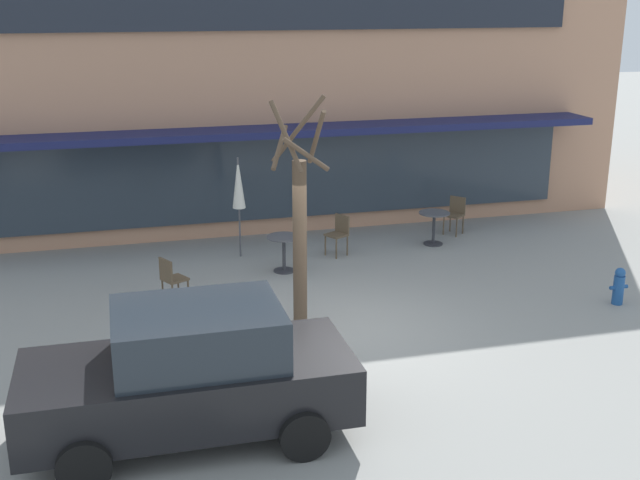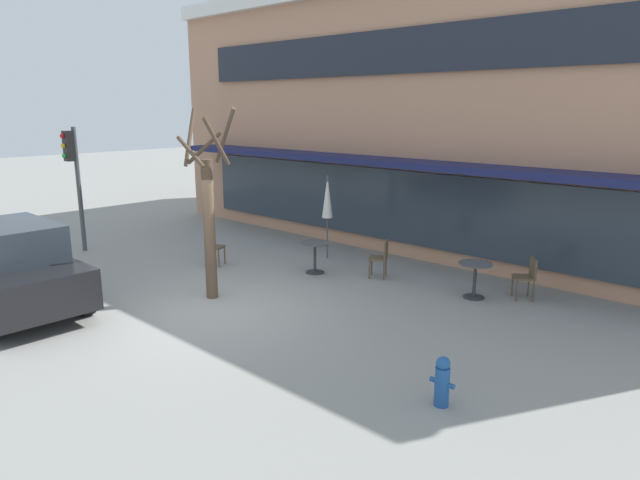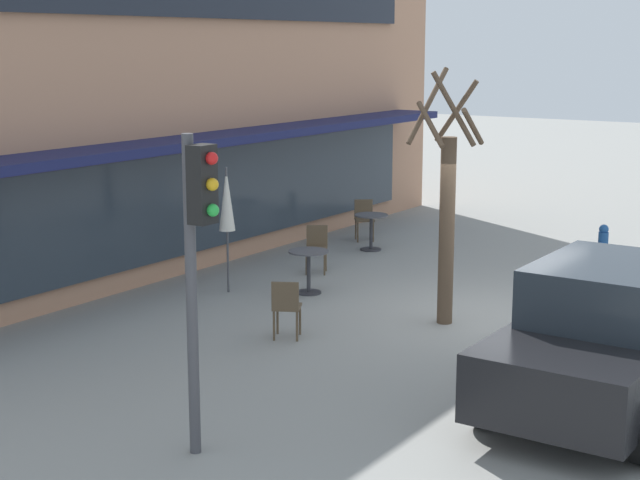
# 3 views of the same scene
# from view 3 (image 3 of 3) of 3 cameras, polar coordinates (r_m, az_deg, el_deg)

# --- Properties ---
(ground_plane) EXTENTS (80.00, 80.00, 0.00)m
(ground_plane) POSITION_cam_3_polar(r_m,az_deg,el_deg) (15.83, 9.73, -4.48)
(ground_plane) COLOR gray
(building_facade) EXTENTS (18.26, 9.10, 7.33)m
(building_facade) POSITION_cam_3_polar(r_m,az_deg,el_deg) (21.29, -15.54, 9.34)
(building_facade) COLOR tan
(building_facade) RESTS_ON ground
(cafe_table_near_wall) EXTENTS (0.70, 0.70, 0.76)m
(cafe_table_near_wall) POSITION_cam_3_polar(r_m,az_deg,el_deg) (16.97, -0.67, -1.43)
(cafe_table_near_wall) COLOR #333338
(cafe_table_near_wall) RESTS_ON ground
(cafe_table_streetside) EXTENTS (0.70, 0.70, 0.76)m
(cafe_table_streetside) POSITION_cam_3_polar(r_m,az_deg,el_deg) (20.54, 2.99, 0.82)
(cafe_table_streetside) COLOR #333338
(cafe_table_streetside) RESTS_ON ground
(patio_umbrella_green_folded) EXTENTS (0.28, 0.28, 2.20)m
(patio_umbrella_green_folded) POSITION_cam_3_polar(r_m,az_deg,el_deg) (16.92, -5.45, 2.32)
(patio_umbrella_green_folded) COLOR #4C4C51
(patio_umbrella_green_folded) RESTS_ON ground
(cafe_chair_0) EXTENTS (0.54, 0.54, 0.89)m
(cafe_chair_0) POSITION_cam_3_polar(r_m,az_deg,el_deg) (18.53, -0.20, -0.30)
(cafe_chair_0) COLOR brown
(cafe_chair_0) RESTS_ON ground
(cafe_chair_1) EXTENTS (0.54, 0.54, 0.89)m
(cafe_chair_1) POSITION_cam_3_polar(r_m,az_deg,el_deg) (14.37, -1.98, -3.78)
(cafe_chair_1) COLOR brown
(cafe_chair_1) RESTS_ON ground
(cafe_chair_2) EXTENTS (0.56, 0.56, 0.89)m
(cafe_chair_2) POSITION_cam_3_polar(r_m,az_deg,el_deg) (21.58, 2.58, 1.37)
(cafe_chair_2) COLOR brown
(cafe_chair_2) RESTS_ON ground
(parked_sedan) EXTENTS (4.21, 2.04, 1.76)m
(parked_sedan) POSITION_cam_3_polar(r_m,az_deg,el_deg) (12.10, 16.29, -5.42)
(parked_sedan) COLOR black
(parked_sedan) RESTS_ON ground
(street_tree) EXTENTS (1.06, 1.05, 3.92)m
(street_tree) POSITION_cam_3_polar(r_m,az_deg,el_deg) (15.06, 7.39, 1.67)
(street_tree) COLOR brown
(street_tree) RESTS_ON ground
(traffic_light_pole) EXTENTS (0.26, 0.43, 3.40)m
(traffic_light_pole) POSITION_cam_3_polar(r_m,az_deg,el_deg) (10.02, -7.15, -0.15)
(traffic_light_pole) COLOR #47474C
(traffic_light_pole) RESTS_ON ground
(fire_hydrant) EXTENTS (0.36, 0.20, 0.71)m
(fire_hydrant) POSITION_cam_3_polar(r_m,az_deg,el_deg) (20.51, 16.15, -0.09)
(fire_hydrant) COLOR #1E4C8C
(fire_hydrant) RESTS_ON ground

